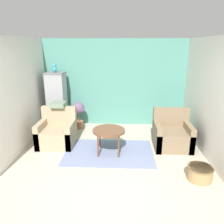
% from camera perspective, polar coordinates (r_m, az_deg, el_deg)
% --- Properties ---
extents(ground_plane, '(20.00, 20.00, 0.00)m').
position_cam_1_polar(ground_plane, '(3.74, -1.13, -19.65)').
color(ground_plane, '#B2A893').
rests_on(ground_plane, ground).
extents(wall_back_accent, '(4.03, 0.06, 2.41)m').
position_cam_1_polar(wall_back_accent, '(6.18, 0.66, 7.52)').
color(wall_back_accent, '#4C897A').
rests_on(wall_back_accent, ground_plane).
extents(wall_left, '(0.06, 3.07, 2.41)m').
position_cam_1_polar(wall_left, '(5.13, -22.81, 4.15)').
color(wall_left, silver).
rests_on(wall_left, ground_plane).
extents(wall_right, '(0.06, 3.07, 2.41)m').
position_cam_1_polar(wall_right, '(4.97, 23.58, 3.67)').
color(wall_right, silver).
rests_on(wall_right, ground_plane).
extents(area_rug, '(1.90, 1.26, 0.01)m').
position_cam_1_polar(area_rug, '(4.82, -0.81, -10.47)').
color(area_rug, slate).
rests_on(area_rug, ground_plane).
extents(coffee_table, '(0.68, 0.68, 0.54)m').
position_cam_1_polar(coffee_table, '(4.62, -0.83, -5.22)').
color(coffee_table, brown).
rests_on(coffee_table, ground_plane).
extents(armchair_left, '(0.81, 0.74, 0.85)m').
position_cam_1_polar(armchair_left, '(5.25, -14.14, -5.35)').
color(armchair_left, '#9E896B').
rests_on(armchair_left, ground_plane).
extents(armchair_right, '(0.81, 0.74, 0.85)m').
position_cam_1_polar(armchair_right, '(5.15, 15.39, -5.88)').
color(armchair_right, '#7A664C').
rests_on(armchair_right, ground_plane).
extents(birdcage, '(0.57, 0.57, 1.55)m').
position_cam_1_polar(birdcage, '(6.12, -14.14, 2.58)').
color(birdcage, slate).
rests_on(birdcage, ground_plane).
extents(parrot, '(0.11, 0.19, 0.23)m').
position_cam_1_polar(parrot, '(5.96, -14.77, 10.96)').
color(parrot, teal).
rests_on(parrot, birdcage).
extents(potted_plant, '(0.36, 0.33, 0.75)m').
position_cam_1_polar(potted_plant, '(6.07, -8.76, 0.03)').
color(potted_plant, brown).
rests_on(potted_plant, ground_plane).
extents(wicker_basket, '(0.44, 0.44, 0.24)m').
position_cam_1_polar(wicker_basket, '(4.19, 21.98, -14.47)').
color(wicker_basket, '#A37F51').
rests_on(wicker_basket, ground_plane).
extents(throw_pillow, '(0.33, 0.33, 0.10)m').
position_cam_1_polar(throw_pillow, '(5.29, -13.83, 1.95)').
color(throw_pillow, slate).
rests_on(throw_pillow, armchair_left).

